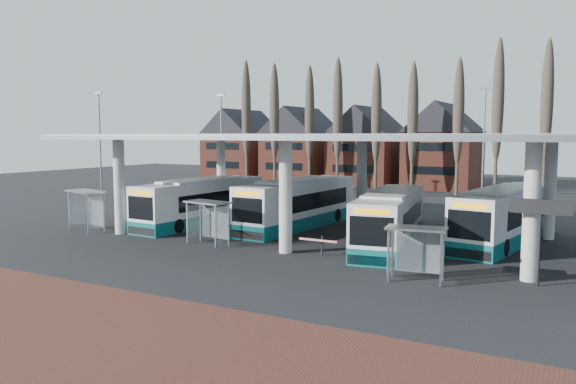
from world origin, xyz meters
The scene contains 17 objects.
ground centered at (0.00, 0.00, 0.00)m, with size 140.00×140.00×0.00m, color black.
brick_strip centered at (0.00, -12.00, 0.01)m, with size 70.00×10.00×0.03m, color #522921.
station_canopy centered at (0.00, 8.00, 5.68)m, with size 32.00×16.00×6.34m.
poplar_row centered at (0.00, 33.00, 8.78)m, with size 45.10×1.10×14.50m.
townhouse_row centered at (-15.75, 44.00, 5.94)m, with size 36.80×10.30×12.25m.
lamp_post_a centered at (-18.00, 22.00, 5.34)m, with size 0.80×0.16×10.17m.
lamp_post_b centered at (6.00, 26.00, 5.34)m, with size 0.80×0.16×10.17m.
lamp_post_d centered at (-26.00, 14.00, 5.34)m, with size 0.80×0.16×10.17m.
bus_0 centered at (-9.83, 8.16, 1.50)m, with size 3.08×11.61×3.19m.
bus_1 centered at (-3.29, 10.30, 1.56)m, with size 3.20×12.01×3.30m.
bus_2 centered at (4.27, 7.12, 1.48)m, with size 4.20×11.54×3.14m.
bus_3 centered at (9.88, 11.01, 1.53)m, with size 4.35×11.95×3.25m.
shelter_0 centered at (-14.65, 2.30, 1.94)m, with size 3.12×2.07×2.66m.
shelter_1 centered at (-5.02, 2.51, 1.81)m, with size 2.86×1.74×2.49m.
shelter_2 centered at (7.73, 0.15, 1.71)m, with size 2.70×1.63×2.36m.
info_sign_0 centered at (12.43, 1.72, 3.05)m, with size 2.45×0.28×3.64m.
barrier centered at (2.05, 2.32, 0.82)m, with size 2.12×0.58×1.06m.
Camera 1 is at (14.28, -23.29, 6.29)m, focal length 35.00 mm.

